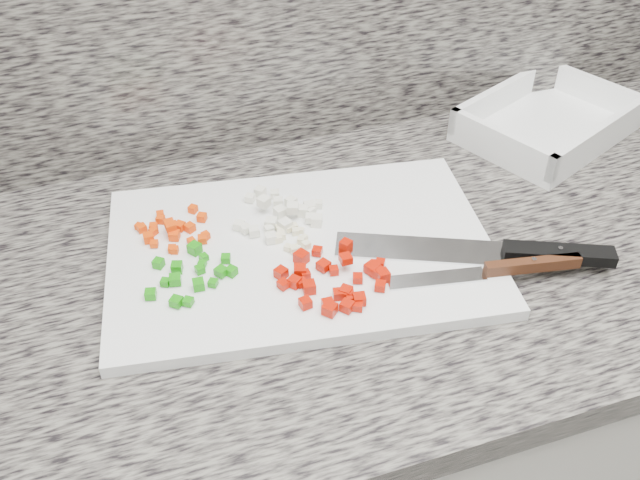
# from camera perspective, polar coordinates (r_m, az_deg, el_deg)

# --- Properties ---
(cabinet) EXTENTS (3.92, 0.62, 0.86)m
(cabinet) POSITION_cam_1_polar(r_m,az_deg,el_deg) (1.32, 4.19, -16.15)
(cabinet) COLOR beige
(cabinet) RESTS_ON ground
(countertop) EXTENTS (3.96, 0.64, 0.04)m
(countertop) POSITION_cam_1_polar(r_m,az_deg,el_deg) (0.98, 5.42, -1.22)
(countertop) COLOR slate
(countertop) RESTS_ON cabinet
(cutting_board) EXTENTS (0.54, 0.40, 0.02)m
(cutting_board) POSITION_cam_1_polar(r_m,az_deg,el_deg) (0.94, -1.55, -0.83)
(cutting_board) COLOR white
(cutting_board) RESTS_ON countertop
(carrot_pile) EXTENTS (0.10, 0.09, 0.02)m
(carrot_pile) POSITION_cam_1_polar(r_m,az_deg,el_deg) (0.97, -11.64, 0.82)
(carrot_pile) COLOR #E83D05
(carrot_pile) RESTS_ON cutting_board
(onion_pile) EXTENTS (0.13, 0.12, 0.02)m
(onion_pile) POSITION_cam_1_polar(r_m,az_deg,el_deg) (0.97, -3.03, 2.15)
(onion_pile) COLOR white
(onion_pile) RESTS_ON cutting_board
(green_pepper_pile) EXTENTS (0.12, 0.11, 0.01)m
(green_pepper_pile) POSITION_cam_1_polar(r_m,az_deg,el_deg) (0.90, -10.25, -2.74)
(green_pepper_pile) COLOR #18880C
(green_pepper_pile) RESTS_ON cutting_board
(red_pepper_pile) EXTENTS (0.14, 0.13, 0.02)m
(red_pepper_pile) POSITION_cam_1_polar(r_m,az_deg,el_deg) (0.87, 1.22, -3.21)
(red_pepper_pile) COLOR #B21202
(red_pepper_pile) RESTS_ON cutting_board
(garlic_pile) EXTENTS (0.05, 0.06, 0.01)m
(garlic_pile) POSITION_cam_1_polar(r_m,az_deg,el_deg) (0.94, -2.46, 0.23)
(garlic_pile) COLOR #F5ECBD
(garlic_pile) RESTS_ON cutting_board
(chef_knife) EXTENTS (0.34, 0.18, 0.02)m
(chef_knife) POSITION_cam_1_polar(r_m,az_deg,el_deg) (0.95, 14.97, -0.94)
(chef_knife) COLOR silver
(chef_knife) RESTS_ON cutting_board
(paring_knife) EXTENTS (0.25, 0.06, 0.02)m
(paring_knife) POSITION_cam_1_polar(r_m,az_deg,el_deg) (0.92, 14.84, -2.21)
(paring_knife) COLOR silver
(paring_knife) RESTS_ON cutting_board
(tray) EXTENTS (0.33, 0.29, 0.06)m
(tray) POSITION_cam_1_polar(r_m,az_deg,el_deg) (1.24, 17.72, 8.87)
(tray) COLOR white
(tray) RESTS_ON countertop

